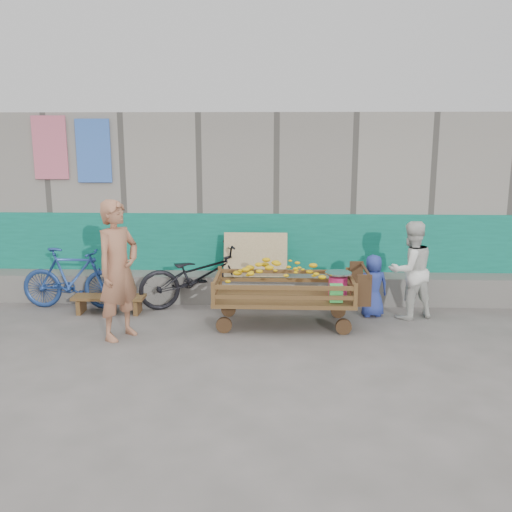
{
  "coord_description": "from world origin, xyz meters",
  "views": [
    {
      "loc": [
        0.65,
        -6.56,
        2.68
      ],
      "look_at": [
        0.35,
        1.2,
        1.0
      ],
      "focal_mm": 40.0,
      "sensor_mm": 36.0,
      "label": 1
    }
  ],
  "objects_px": {
    "vendor_man": "(118,270)",
    "bicycle_dark": "(198,276)",
    "bench": "(109,300)",
    "woman": "(411,270)",
    "bicycle_blue": "(72,278)",
    "banana_cart": "(281,283)",
    "child": "(373,286)"
  },
  "relations": [
    {
      "from": "vendor_man",
      "to": "bicycle_dark",
      "type": "relative_size",
      "value": 0.99
    },
    {
      "from": "bicycle_dark",
      "to": "woman",
      "type": "bearing_deg",
      "value": -118.28
    },
    {
      "from": "child",
      "to": "bench",
      "type": "bearing_deg",
      "value": -10.96
    },
    {
      "from": "banana_cart",
      "to": "vendor_man",
      "type": "xyz_separation_m",
      "value": [
        -2.14,
        -0.58,
        0.31
      ]
    },
    {
      "from": "bench",
      "to": "bicycle_blue",
      "type": "xyz_separation_m",
      "value": [
        -0.62,
        0.22,
        0.28
      ]
    },
    {
      "from": "banana_cart",
      "to": "woman",
      "type": "height_order",
      "value": "woman"
    },
    {
      "from": "banana_cart",
      "to": "bench",
      "type": "relative_size",
      "value": 1.97
    },
    {
      "from": "bicycle_blue",
      "to": "bicycle_dark",
      "type": "bearing_deg",
      "value": -81.37
    },
    {
      "from": "vendor_man",
      "to": "child",
      "type": "distance_m",
      "value": 3.68
    },
    {
      "from": "banana_cart",
      "to": "woman",
      "type": "bearing_deg",
      "value": 12.32
    },
    {
      "from": "bench",
      "to": "bicycle_dark",
      "type": "height_order",
      "value": "bicycle_dark"
    },
    {
      "from": "vendor_man",
      "to": "banana_cart",
      "type": "bearing_deg",
      "value": -44.43
    },
    {
      "from": "bench",
      "to": "bicycle_blue",
      "type": "height_order",
      "value": "bicycle_blue"
    },
    {
      "from": "bicycle_dark",
      "to": "bench",
      "type": "bearing_deg",
      "value": 87.54
    },
    {
      "from": "vendor_man",
      "to": "bicycle_blue",
      "type": "xyz_separation_m",
      "value": [
        -1.09,
        1.24,
        -0.44
      ]
    },
    {
      "from": "vendor_man",
      "to": "bench",
      "type": "bearing_deg",
      "value": 54.72
    },
    {
      "from": "banana_cart",
      "to": "vendor_man",
      "type": "distance_m",
      "value": 2.23
    },
    {
      "from": "woman",
      "to": "bicycle_blue",
      "type": "height_order",
      "value": "woman"
    },
    {
      "from": "bicycle_blue",
      "to": "banana_cart",
      "type": "bearing_deg",
      "value": -98.89
    },
    {
      "from": "bench",
      "to": "vendor_man",
      "type": "height_order",
      "value": "vendor_man"
    },
    {
      "from": "bicycle_dark",
      "to": "bicycle_blue",
      "type": "bearing_deg",
      "value": 75.68
    },
    {
      "from": "vendor_man",
      "to": "bicycle_dark",
      "type": "distance_m",
      "value": 1.73
    },
    {
      "from": "bicycle_dark",
      "to": "banana_cart",
      "type": "bearing_deg",
      "value": -143.97
    },
    {
      "from": "bench",
      "to": "bicycle_dark",
      "type": "distance_m",
      "value": 1.4
    },
    {
      "from": "bench",
      "to": "vendor_man",
      "type": "relative_size",
      "value": 0.59
    },
    {
      "from": "banana_cart",
      "to": "vendor_man",
      "type": "bearing_deg",
      "value": -164.8
    },
    {
      "from": "banana_cart",
      "to": "child",
      "type": "xyz_separation_m",
      "value": [
        1.36,
        0.47,
        -0.15
      ]
    },
    {
      "from": "vendor_man",
      "to": "bicycle_dark",
      "type": "xyz_separation_m",
      "value": [
        0.85,
        1.44,
        -0.43
      ]
    },
    {
      "from": "banana_cart",
      "to": "child",
      "type": "bearing_deg",
      "value": 18.87
    },
    {
      "from": "banana_cart",
      "to": "bicycle_blue",
      "type": "distance_m",
      "value": 3.29
    },
    {
      "from": "bench",
      "to": "child",
      "type": "relative_size",
      "value": 1.16
    },
    {
      "from": "banana_cart",
      "to": "woman",
      "type": "xyz_separation_m",
      "value": [
        1.89,
        0.41,
        0.1
      ]
    }
  ]
}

